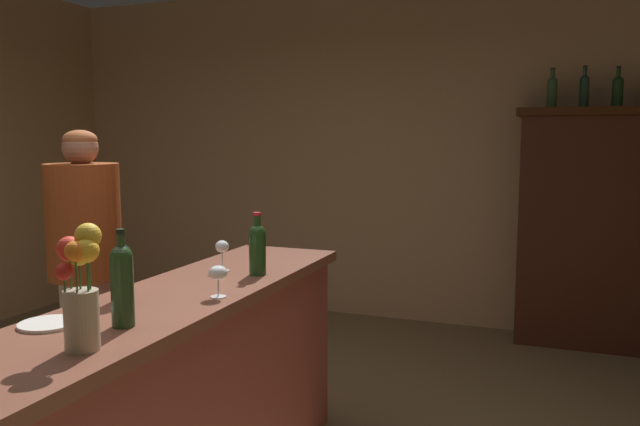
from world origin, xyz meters
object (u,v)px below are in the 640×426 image
(bar_counter, at_px, (171,415))
(flower_arrangement, at_px, (80,284))
(cheese_plate, at_px, (48,324))
(wine_glass_front, at_px, (218,274))
(display_bottle_midleft, at_px, (584,89))
(display_cabinet, at_px, (594,225))
(wine_bottle_pinot, at_px, (122,282))
(patron_tall, at_px, (86,269))
(display_bottle_left, at_px, (552,90))
(wine_bottle_syrah, at_px, (257,247))
(display_bottle_center, at_px, (618,90))
(wine_glass_mid, at_px, (222,248))
(wine_bottle_chardonnay, at_px, (122,269))

(bar_counter, xyz_separation_m, flower_arrangement, (0.12, -0.62, 0.69))
(bar_counter, relative_size, cheese_plate, 12.46)
(wine_glass_front, relative_size, display_bottle_midleft, 0.41)
(display_cabinet, xyz_separation_m, wine_bottle_pinot, (-1.60, -3.50, 0.18))
(display_cabinet, height_order, patron_tall, display_cabinet)
(patron_tall, bearing_deg, display_bottle_left, 74.00)
(wine_bottle_pinot, height_order, display_bottle_midleft, display_bottle_midleft)
(bar_counter, distance_m, display_cabinet, 3.57)
(display_bottle_left, bearing_deg, display_bottle_midleft, -0.00)
(display_cabinet, height_order, wine_bottle_syrah, display_cabinet)
(flower_arrangement, relative_size, display_bottle_center, 1.29)
(display_bottle_center, bearing_deg, display_cabinet, 180.00)
(display_bottle_midleft, bearing_deg, wine_bottle_pinot, -112.92)
(wine_glass_mid, bearing_deg, cheese_plate, -96.50)
(bar_counter, relative_size, wine_bottle_pinot, 7.33)
(bar_counter, distance_m, display_bottle_left, 3.70)
(display_cabinet, height_order, wine_bottle_pinot, display_cabinet)
(display_cabinet, distance_m, display_bottle_center, 1.01)
(wine_glass_front, xyz_separation_m, display_bottle_midleft, (1.38, 3.04, 0.89))
(wine_bottle_pinot, height_order, wine_bottle_syrah, wine_bottle_pinot)
(wine_bottle_chardonnay, xyz_separation_m, patron_tall, (-0.85, 0.76, -0.21))
(bar_counter, distance_m, wine_bottle_syrah, 0.81)
(wine_glass_front, relative_size, display_bottle_center, 0.43)
(wine_bottle_pinot, distance_m, wine_bottle_syrah, 0.88)
(display_cabinet, bearing_deg, bar_counter, -118.32)
(bar_counter, height_order, wine_glass_mid, wine_glass_mid)
(wine_bottle_pinot, relative_size, patron_tall, 0.20)
(display_bottle_left, relative_size, display_bottle_midleft, 0.97)
(wine_bottle_chardonnay, height_order, flower_arrangement, flower_arrangement)
(wine_glass_front, bearing_deg, cheese_plate, -122.45)
(wine_glass_mid, height_order, flower_arrangement, flower_arrangement)
(wine_glass_mid, height_order, display_bottle_center, display_bottle_center)
(wine_bottle_syrah, bearing_deg, bar_counter, -106.15)
(display_cabinet, distance_m, wine_bottle_pinot, 3.85)
(wine_bottle_pinot, relative_size, display_bottle_left, 1.10)
(wine_glass_mid, xyz_separation_m, display_bottle_center, (1.84, 2.60, 0.87))
(wine_bottle_chardonnay, bearing_deg, wine_glass_mid, 82.23)
(wine_bottle_pinot, relative_size, display_bottle_midleft, 1.07)
(flower_arrangement, xyz_separation_m, patron_tall, (-1.10, 1.27, -0.29))
(bar_counter, height_order, patron_tall, patron_tall)
(wine_bottle_syrah, bearing_deg, display_cabinet, 59.60)
(wine_bottle_syrah, bearing_deg, display_bottle_center, 57.85)
(wine_bottle_chardonnay, xyz_separation_m, flower_arrangement, (0.26, -0.51, 0.08))
(display_cabinet, height_order, display_bottle_center, display_bottle_center)
(wine_bottle_chardonnay, bearing_deg, wine_bottle_pinot, -51.75)
(bar_counter, height_order, wine_glass_front, wine_glass_front)
(wine_bottle_chardonnay, bearing_deg, display_cabinet, 60.67)
(bar_counter, height_order, display_bottle_center, display_bottle_center)
(wine_glass_mid, relative_size, display_bottle_center, 0.50)
(bar_counter, xyz_separation_m, patron_tall, (-0.98, 0.66, 0.40))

